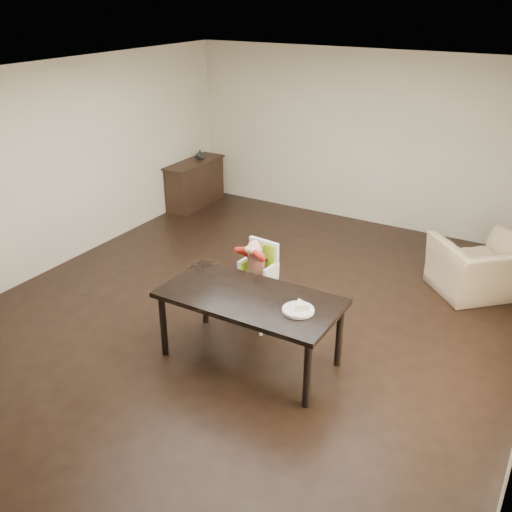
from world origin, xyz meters
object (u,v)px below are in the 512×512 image
Objects in this scene: dining_table at (250,303)px; high_chair at (257,264)px; sideboard at (195,183)px; armchair at (484,258)px.

high_chair is (-0.35, 0.74, 0.04)m from dining_table.
dining_table is 0.82m from high_chair.
dining_table is 1.43× the size of sideboard.
dining_table is 4.78m from sideboard.
sideboard is (-3.23, 3.51, -0.27)m from dining_table.
sideboard reaches higher than dining_table.
high_chair is 2.88m from armchair.
high_chair reaches higher than armchair.
high_chair is 4.01m from sideboard.
dining_table is at bearing -47.44° from sideboard.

